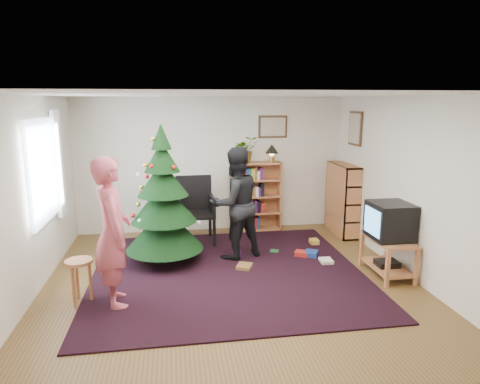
{
  "coord_description": "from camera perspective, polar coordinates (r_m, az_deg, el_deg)",
  "views": [
    {
      "loc": [
        -0.73,
        -5.44,
        2.42
      ],
      "look_at": [
        0.24,
        0.69,
        1.1
      ],
      "focal_mm": 32.0,
      "sensor_mm": 36.0,
      "label": 1
    }
  ],
  "objects": [
    {
      "name": "floor",
      "position": [
        6.0,
        -1.27,
        -11.8
      ],
      "size": [
        5.0,
        5.0,
        0.0
      ],
      "primitive_type": "plane",
      "color": "brown",
      "rests_on": "ground"
    },
    {
      "name": "ceiling",
      "position": [
        5.49,
        -1.39,
        12.83
      ],
      "size": [
        5.0,
        5.0,
        0.0
      ],
      "primitive_type": "plane",
      "rotation": [
        3.14,
        0.0,
        0.0
      ],
      "color": "white",
      "rests_on": "wall_back"
    },
    {
      "name": "wall_back",
      "position": [
        8.06,
        -3.72,
        3.64
      ],
      "size": [
        5.0,
        0.02,
        2.5
      ],
      "primitive_type": "cube",
      "color": "silver",
      "rests_on": "floor"
    },
    {
      "name": "wall_front",
      "position": [
        3.25,
        4.69,
        -9.2
      ],
      "size": [
        5.0,
        0.02,
        2.5
      ],
      "primitive_type": "cube",
      "color": "silver",
      "rests_on": "floor"
    },
    {
      "name": "wall_left",
      "position": [
        5.84,
        -26.44,
        -0.84
      ],
      "size": [
        0.02,
        5.0,
        2.5
      ],
      "primitive_type": "cube",
      "color": "silver",
      "rests_on": "floor"
    },
    {
      "name": "wall_right",
      "position": [
        6.43,
        21.32,
        0.69
      ],
      "size": [
        0.02,
        5.0,
        2.5
      ],
      "primitive_type": "cube",
      "color": "silver",
      "rests_on": "floor"
    },
    {
      "name": "rug",
      "position": [
        6.27,
        -1.65,
        -10.62
      ],
      "size": [
        3.8,
        3.6,
        0.02
      ],
      "primitive_type": "cube",
      "color": "black",
      "rests_on": "floor"
    },
    {
      "name": "window_pane",
      "position": [
        6.35,
        -24.82,
        2.55
      ],
      "size": [
        0.04,
        1.2,
        1.4
      ],
      "primitive_type": "cube",
      "color": "silver",
      "rests_on": "wall_left"
    },
    {
      "name": "curtain",
      "position": [
        7.01,
        -23.0,
        3.51
      ],
      "size": [
        0.06,
        0.35,
        1.6
      ],
      "primitive_type": "cube",
      "color": "white",
      "rests_on": "wall_left"
    },
    {
      "name": "picture_back",
      "position": [
        8.15,
        4.4,
        8.67
      ],
      "size": [
        0.55,
        0.03,
        0.42
      ],
      "color": "#4C3319",
      "rests_on": "wall_back"
    },
    {
      "name": "picture_right",
      "position": [
        7.89,
        15.15,
        8.18
      ],
      "size": [
        0.03,
        0.5,
        0.6
      ],
      "color": "#4C3319",
      "rests_on": "wall_right"
    },
    {
      "name": "christmas_tree",
      "position": [
        6.47,
        -10.14,
        -1.95
      ],
      "size": [
        1.16,
        1.16,
        2.11
      ],
      "rotation": [
        0.0,
        0.0,
        0.14
      ],
      "color": "#3F2816",
      "rests_on": "rug"
    },
    {
      "name": "bookshelf_back",
      "position": [
        8.12,
        2.11,
        -0.48
      ],
      "size": [
        0.95,
        0.3,
        1.3
      ],
      "color": "#B67041",
      "rests_on": "floor"
    },
    {
      "name": "bookshelf_right",
      "position": [
        8.11,
        13.48,
        -0.84
      ],
      "size": [
        0.3,
        0.95,
        1.3
      ],
      "rotation": [
        0.0,
        0.0,
        1.57
      ],
      "color": "#B67041",
      "rests_on": "floor"
    },
    {
      "name": "tv_stand",
      "position": [
        6.43,
        19.1,
        -7.75
      ],
      "size": [
        0.47,
        0.85,
        0.55
      ],
      "color": "#B67041",
      "rests_on": "floor"
    },
    {
      "name": "crt_tv",
      "position": [
        6.28,
        19.37,
        -3.63
      ],
      "size": [
        0.53,
        0.58,
        0.5
      ],
      "color": "black",
      "rests_on": "tv_stand"
    },
    {
      "name": "armchair",
      "position": [
        7.5,
        -6.02,
        -1.91
      ],
      "size": [
        0.65,
        0.65,
        1.15
      ],
      "rotation": [
        0.0,
        0.0,
        0.03
      ],
      "color": "black",
      "rests_on": "rug"
    },
    {
      "name": "stool",
      "position": [
        5.61,
        -20.64,
        -9.66
      ],
      "size": [
        0.33,
        0.33,
        0.55
      ],
      "color": "#B67041",
      "rests_on": "floor"
    },
    {
      "name": "person_standing",
      "position": [
        5.29,
        -16.63,
        -5.16
      ],
      "size": [
        0.58,
        0.75,
        1.81
      ],
      "primitive_type": "imported",
      "rotation": [
        0.0,
        0.0,
        1.82
      ],
      "color": "#BE4C5C",
      "rests_on": "rug"
    },
    {
      "name": "person_by_chair",
      "position": [
        6.6,
        -0.67,
        -1.56
      ],
      "size": [
        1.03,
        0.92,
        1.75
      ],
      "primitive_type": "imported",
      "rotation": [
        0.0,
        0.0,
        3.51
      ],
      "color": "black",
      "rests_on": "rug"
    },
    {
      "name": "potted_plant",
      "position": [
        7.94,
        0.74,
        5.69
      ],
      "size": [
        0.48,
        0.43,
        0.49
      ],
      "primitive_type": "imported",
      "rotation": [
        0.0,
        0.0,
        0.1
      ],
      "color": "gray",
      "rests_on": "bookshelf_back"
    },
    {
      "name": "table_lamp",
      "position": [
        8.04,
        4.27,
        5.6
      ],
      "size": [
        0.25,
        0.25,
        0.34
      ],
      "color": "#A57F33",
      "rests_on": "bookshelf_back"
    },
    {
      "name": "floor_clutter",
      "position": [
        6.89,
        6.33,
        -8.27
      ],
      "size": [
        1.61,
        1.08,
        0.08
      ],
      "color": "#A51E19",
      "rests_on": "rug"
    }
  ]
}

